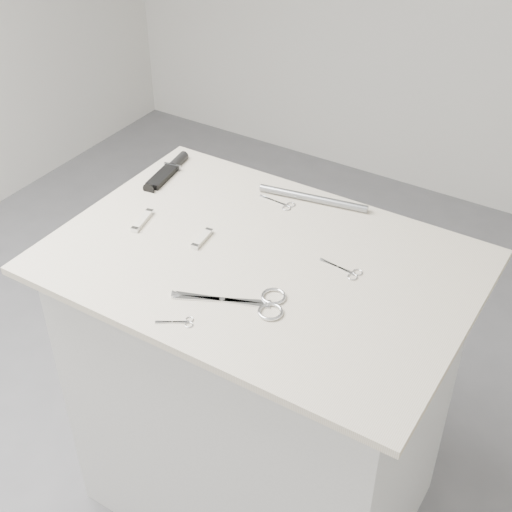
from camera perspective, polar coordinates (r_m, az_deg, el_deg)
The scene contains 11 objects.
ground at distance 2.37m, azimuth 0.28°, elevation -18.36°, with size 4.00×4.00×0.01m, color slate.
plinth at distance 2.01m, azimuth 0.32°, elevation -10.96°, with size 0.90×0.60×0.90m, color silver.
display_board at distance 1.70m, azimuth 0.38°, elevation -0.50°, with size 1.00×0.70×0.02m, color beige.
large_shears at distance 1.56m, azimuth -0.15°, elevation -3.74°, with size 0.25×0.15×0.01m.
embroidery_scissors_a at distance 1.66m, azimuth 7.28°, elevation -1.19°, with size 0.11×0.05×0.00m.
embroidery_scissors_b at distance 1.89m, azimuth 2.09°, elevation 4.19°, with size 0.10×0.04×0.00m.
tiny_scissors at distance 1.53m, azimuth -6.08°, elevation -5.28°, with size 0.08×0.06×0.00m.
sheathed_knife at distance 2.04m, azimuth -6.93°, elevation 6.86°, with size 0.06×0.20×0.02m.
pocket_knife_a at distance 1.84m, azimuth -9.07°, elevation 2.84°, with size 0.04×0.10×0.01m.
pocket_knife_b at distance 1.75m, azimuth -4.32°, elevation 1.39°, with size 0.03×0.08×0.01m.
metal_rail at distance 1.90m, azimuth 4.58°, elevation 4.63°, with size 0.02×0.02×0.30m, color gray.
Camera 1 is at (0.70, -1.15, 1.94)m, focal length 50.00 mm.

